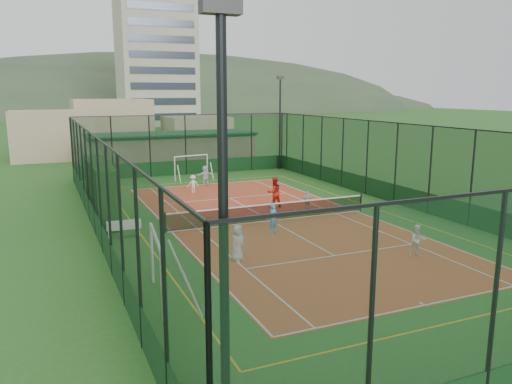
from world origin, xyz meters
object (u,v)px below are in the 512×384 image
child_near_mid (274,219)px  floodlight_sw (224,267)px  child_far_right (307,201)px  clubhouse (172,150)px  futsal_goal_far (191,168)px  child_far_left (193,184)px  child_far_back (205,176)px  floodlight_ne (280,123)px  child_near_left (238,243)px  apartment_tower (156,52)px  futsal_goal_near (157,269)px  coach (274,192)px  child_near_right (418,240)px  white_bench (124,228)px

child_near_mid → floodlight_sw: bearing=-148.8°
child_far_right → clubhouse: bearing=-64.5°
child_near_mid → futsal_goal_far: bearing=57.1°
child_far_left → child_far_back: (1.64, 2.39, 0.12)m
clubhouse → child_far_right: size_ratio=13.17×
floodlight_ne → child_near_left: floodlight_ne is taller
apartment_tower → futsal_goal_near: size_ratio=8.70×
child_far_right → floodlight_ne: bearing=-92.9°
futsal_goal_far → child_far_left: size_ratio=2.37×
futsal_goal_near → child_far_back: (7.84, 19.43, -0.36)m
child_far_right → futsal_goal_far: bearing=-58.6°
floodlight_sw → clubhouse: size_ratio=0.54×
clubhouse → futsal_goal_near: bearing=-104.8°
child_far_back → coach: bearing=91.9°
floodlight_ne → child_near_right: (-5.40, -24.40, -3.43)m
floodlight_ne → white_bench: floodlight_ne is taller
floodlight_ne → child_far_left: (-10.33, -7.58, -3.49)m
child_near_left → child_near_right: (7.21, -2.48, -0.07)m
clubhouse → child_near_right: (3.20, -29.80, -0.88)m
floodlight_ne → futsal_goal_far: 9.71m
child_near_left → child_far_right: (6.98, 6.65, -0.18)m
clubhouse → futsal_goal_far: clubhouse is taller
floodlight_sw → child_near_left: floodlight_sw is taller
clubhouse → child_near_mid: (-0.95, -24.31, -0.80)m
child_near_mid → apartment_tower: bearing=50.6°
white_bench → futsal_goal_near: futsal_goal_near is taller
child_near_left → child_far_left: child_near_left is taller
futsal_goal_far → child_far_back: futsal_goal_far is taller
floodlight_ne → clubhouse: (-8.60, 5.40, -2.55)m
white_bench → child_far_back: 13.73m
floodlight_sw → coach: (10.13, 19.44, -3.19)m
clubhouse → child_near_left: bearing=-98.4°
child_far_right → coach: (-1.44, 1.51, 0.34)m
apartment_tower → coach: size_ratio=16.28×
white_bench → child_far_back: child_far_back is taller
futsal_goal_far → child_near_mid: size_ratio=1.93×
child_near_left → child_near_right: bearing=-54.9°
futsal_goal_far → child_near_mid: 16.69m
child_near_left → child_near_mid: 4.30m
child_near_left → coach: size_ratio=0.82×
futsal_goal_near → child_far_right: size_ratio=2.99×
child_near_left → white_bench: bearing=89.3°
futsal_goal_far → child_far_right: size_ratio=2.57×
apartment_tower → futsal_goal_near: bearing=-102.5°
clubhouse → child_far_right: 20.91m
child_near_mid → child_near_right: bearing=-83.5°
white_bench → child_near_left: child_near_left is taller
child_far_left → child_far_right: 9.02m
child_near_mid → child_far_back: bearing=55.8°
floodlight_ne → child_far_back: floodlight_ne is taller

